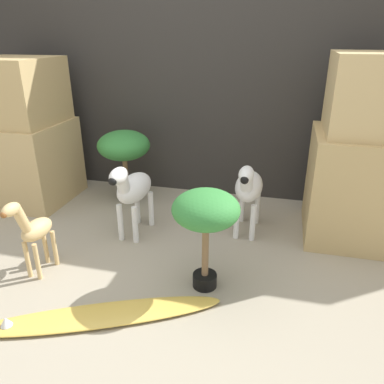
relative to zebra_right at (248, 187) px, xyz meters
The scene contains 10 objects.
ground_plane 1.14m from the zebra_right, 123.17° to the right, with size 14.00×14.00×0.00m, color #9E937F.
wall_back 1.19m from the zebra_right, 128.75° to the left, with size 6.40×0.08×2.20m.
rock_pillar_left 1.97m from the zebra_right, behind, with size 0.69×0.69×1.22m.
rock_pillar_right 0.82m from the zebra_right, 12.07° to the left, with size 0.69×0.69×1.29m.
zebra_right is the anchor object (origin of this frame).
zebra_left 0.84m from the zebra_right, 164.09° to the right, with size 0.23×0.52×0.59m.
giraffe_figurine 1.47m from the zebra_right, 144.94° to the right, with size 0.14×0.36×0.54m.
potted_palm_front 0.75m from the zebra_right, 102.89° to the right, with size 0.38×0.38×0.62m.
potted_palm_back 1.17m from the zebra_right, 163.30° to the left, with size 0.45×0.45×0.64m.
surfboard 1.36m from the zebra_right, 120.14° to the right, with size 1.29×0.74×0.08m.
Camera 1 is at (0.80, -1.63, 1.41)m, focal length 35.00 mm.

